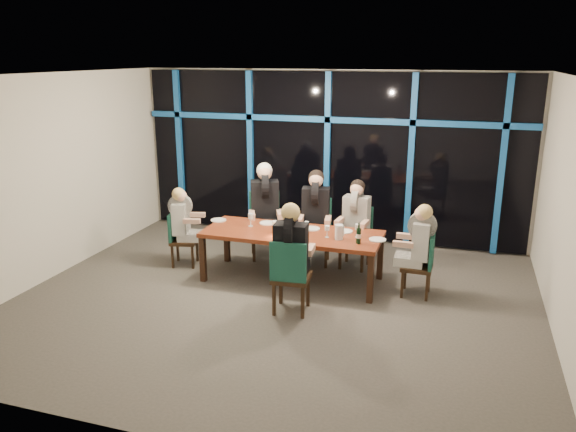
{
  "coord_description": "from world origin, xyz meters",
  "views": [
    {
      "loc": [
        2.3,
        -6.65,
        3.26
      ],
      "look_at": [
        0.0,
        0.6,
        1.05
      ],
      "focal_mm": 35.0,
      "sensor_mm": 36.0,
      "label": 1
    }
  ],
  "objects": [
    {
      "name": "plate_far_right",
      "position": [
        0.73,
        1.05,
        0.76
      ],
      "size": [
        0.24,
        0.24,
        0.01
      ],
      "primitive_type": "cylinder",
      "color": "white",
      "rests_on": "dining_table"
    },
    {
      "name": "wine_glass_a",
      "position": [
        -0.23,
        0.68,
        0.89
      ],
      "size": [
        0.07,
        0.07,
        0.19
      ],
      "color": "white",
      "rests_on": "dining_table"
    },
    {
      "name": "diner_end_left",
      "position": [
        -1.82,
        0.88,
        0.83
      ],
      "size": [
        0.58,
        0.49,
        0.84
      ],
      "rotation": [
        0.0,
        0.0,
        1.81
      ],
      "color": "black",
      "rests_on": "ground"
    },
    {
      "name": "chair_far_left",
      "position": [
        -0.75,
        1.7,
        0.6
      ],
      "size": [
        0.66,
        0.66,
        1.08
      ],
      "rotation": [
        0.0,
        0.0,
        0.41
      ],
      "color": "black",
      "rests_on": "ground"
    },
    {
      "name": "water_pitcher",
      "position": [
        0.72,
        0.69,
        0.86
      ],
      "size": [
        0.13,
        0.12,
        0.21
      ],
      "rotation": [
        0.0,
        0.0,
        -0.05
      ],
      "color": "silver",
      "rests_on": "dining_table"
    },
    {
      "name": "plate_end_left",
      "position": [
        -1.27,
        1.02,
        0.76
      ],
      "size": [
        0.24,
        0.24,
        0.01
      ],
      "primitive_type": "cylinder",
      "color": "white",
      "rests_on": "dining_table"
    },
    {
      "name": "wine_glass_d",
      "position": [
        -0.68,
        0.89,
        0.89
      ],
      "size": [
        0.08,
        0.08,
        0.2
      ],
      "color": "silver",
      "rests_on": "dining_table"
    },
    {
      "name": "chair_end_left",
      "position": [
        -1.89,
        0.87,
        0.48
      ],
      "size": [
        0.48,
        0.48,
        0.86
      ],
      "rotation": [
        0.0,
        0.0,
        1.81
      ],
      "color": "black",
      "rests_on": "ground"
    },
    {
      "name": "diner_end_right",
      "position": [
        1.81,
        0.81,
        0.86
      ],
      "size": [
        0.56,
        0.45,
        0.87
      ],
      "rotation": [
        0.0,
        0.0,
        4.7
      ],
      "color": "black",
      "rests_on": "ground"
    },
    {
      "name": "diner_far_left",
      "position": [
        -0.71,
        1.62,
        1.02
      ],
      "size": [
        0.67,
        0.74,
        1.05
      ],
      "rotation": [
        0.0,
        0.0,
        0.41
      ],
      "color": "black",
      "rests_on": "ground"
    },
    {
      "name": "wine_bottle",
      "position": [
        1.02,
        0.59,
        0.86
      ],
      "size": [
        0.07,
        0.07,
        0.3
      ],
      "rotation": [
        0.0,
        0.0,
        -0.35
      ],
      "color": "black",
      "rests_on": "dining_table"
    },
    {
      "name": "tea_light",
      "position": [
        -0.15,
        0.49,
        0.77
      ],
      "size": [
        0.05,
        0.05,
        0.03
      ],
      "primitive_type": "cylinder",
      "color": "#FFA54C",
      "rests_on": "dining_table"
    },
    {
      "name": "room",
      "position": [
        0.0,
        0.0,
        2.02
      ],
      "size": [
        7.04,
        7.0,
        3.02
      ],
      "color": "#54504A",
      "rests_on": "ground"
    },
    {
      "name": "wine_glass_b",
      "position": [
        0.2,
        0.88,
        0.86
      ],
      "size": [
        0.06,
        0.06,
        0.16
      ],
      "color": "white",
      "rests_on": "dining_table"
    },
    {
      "name": "plate_far_left",
      "position": [
        -0.49,
        1.1,
        0.76
      ],
      "size": [
        0.24,
        0.24,
        0.01
      ],
      "primitive_type": "cylinder",
      "color": "white",
      "rests_on": "dining_table"
    },
    {
      "name": "chair_near_mid",
      "position": [
        0.31,
        -0.29,
        0.56
      ],
      "size": [
        0.51,
        0.51,
        1.01
      ],
      "rotation": [
        0.0,
        0.0,
        3.23
      ],
      "color": "black",
      "rests_on": "ground"
    },
    {
      "name": "diner_near_mid",
      "position": [
        0.3,
        -0.2,
        0.96
      ],
      "size": [
        0.52,
        0.65,
        0.98
      ],
      "rotation": [
        0.0,
        0.0,
        3.23
      ],
      "color": "black",
      "rests_on": "ground"
    },
    {
      "name": "diner_far_right",
      "position": [
        0.78,
        1.61,
        0.92
      ],
      "size": [
        0.5,
        0.62,
        0.93
      ],
      "rotation": [
        0.0,
        0.0,
        -0.1
      ],
      "color": "black",
      "rests_on": "ground"
    },
    {
      "name": "plate_near_mid",
      "position": [
        0.25,
        0.36,
        0.76
      ],
      "size": [
        0.24,
        0.24,
        0.01
      ],
      "primitive_type": "cylinder",
      "color": "white",
      "rests_on": "dining_table"
    },
    {
      "name": "window_wall",
      "position": [
        0.01,
        2.93,
        1.55
      ],
      "size": [
        6.86,
        0.43,
        2.94
      ],
      "color": "black",
      "rests_on": "ground"
    },
    {
      "name": "chair_far_mid",
      "position": [
        0.13,
        1.67,
        0.58
      ],
      "size": [
        0.55,
        0.55,
        1.04
      ],
      "rotation": [
        0.0,
        0.0,
        0.17
      ],
      "color": "black",
      "rests_on": "ground"
    },
    {
      "name": "chair_far_right",
      "position": [
        0.79,
        1.69,
        0.53
      ],
      "size": [
        0.49,
        0.49,
        0.96
      ],
      "rotation": [
        0.0,
        0.0,
        -0.1
      ],
      "color": "black",
      "rests_on": "ground"
    },
    {
      "name": "plate_far_mid",
      "position": [
        0.24,
        1.03,
        0.76
      ],
      "size": [
        0.24,
        0.24,
        0.01
      ],
      "primitive_type": "cylinder",
      "color": "white",
      "rests_on": "dining_table"
    },
    {
      "name": "wine_glass_c",
      "position": [
        0.54,
        0.72,
        0.88
      ],
      "size": [
        0.07,
        0.07,
        0.17
      ],
      "color": "silver",
      "rests_on": "dining_table"
    },
    {
      "name": "diner_far_mid",
      "position": [
        0.14,
        1.58,
        0.99
      ],
      "size": [
        0.56,
        0.68,
        1.01
      ],
      "rotation": [
        0.0,
        0.0,
        0.17
      ],
      "color": "black",
      "rests_on": "ground"
    },
    {
      "name": "dining_table",
      "position": [
        0.0,
        0.8,
        0.68
      ],
      "size": [
        2.6,
        1.0,
        0.75
      ],
      "color": "brown",
      "rests_on": "ground"
    },
    {
      "name": "plate_end_right",
      "position": [
        1.25,
        0.81,
        0.76
      ],
      "size": [
        0.24,
        0.24,
        0.01
      ],
      "primitive_type": "cylinder",
      "color": "white",
      "rests_on": "dining_table"
    },
    {
      "name": "chair_end_right",
      "position": [
        1.89,
        0.81,
        0.5
      ],
      "size": [
        0.42,
        0.42,
        0.9
      ],
      "rotation": [
        0.0,
        0.0,
        4.7
      ],
      "color": "black",
      "rests_on": "ground"
    },
    {
      "name": "wine_glass_e",
      "position": [
        0.95,
        0.86,
        0.89
      ],
      "size": [
        0.07,
        0.07,
        0.19
      ],
      "color": "silver",
      "rests_on": "dining_table"
    }
  ]
}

